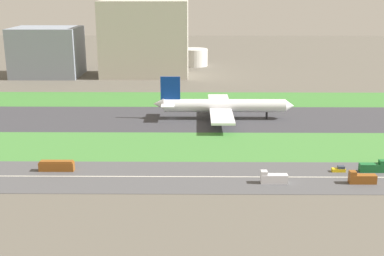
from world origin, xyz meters
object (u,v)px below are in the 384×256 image
Objects in this scene: bus_0 at (57,166)px; terminal_building at (47,52)px; truck_1 at (273,178)px; fuel_tank_centre at (194,57)px; fuel_tank_west at (153,55)px; truck_0 at (362,178)px; car_0 at (339,169)px; airliner at (221,106)px; hangar_building at (145,39)px; truck_2 at (373,167)px.

bus_0 is 190.67m from terminal_building.
fuel_tank_centre is at bearing -83.77° from truck_1.
fuel_tank_west is (67.96, 45.00, -8.50)m from terminal_building.
truck_0 reaches higher than car_0.
car_0 is (36.15, -68.00, -5.31)m from airliner.
hangar_building reaches higher than truck_0.
terminal_building is (-149.06, 182.00, 15.48)m from car_0.
airliner is 14.77× the size of car_0.
fuel_tank_centre is at bearing 104.91° from truck_2.
terminal_building is (-160.21, 182.00, 14.73)m from truck_2.
truck_1 is at bearing -80.73° from airliner.
truck_1 is at bearing -163.86° from truck_2.
bus_0 is 98.82m from truck_0.
car_0 is 0.21× the size of fuel_tank_centre.
fuel_tank_west is at bearing 112.12° from truck_2.
truck_2 is at bearing -55.18° from airliner.
truck_1 is 238.46m from fuel_tank_centre.
truck_0 is at bearing -180.00° from truck_1.
fuel_tank_centre reaches higher than car_0.
truck_1 reaches higher than car_0.
truck_2 is 1.91× the size of car_0.
truck_2 is 11.17m from car_0.
hangar_building is 48.21m from fuel_tank_west.
fuel_tank_centre is (31.82, 0.00, -1.39)m from fuel_tank_west.
truck_1 is at bearing -76.32° from fuel_tank_west.
fuel_tank_west is (13.02, 227.00, 6.08)m from bus_0.
airliner is 124.54m from hangar_building.
fuel_tank_centre is (-13.14, 159.00, 0.28)m from airliner.
terminal_building is (-125.64, 192.00, 14.73)m from truck_1.
terminal_building reaches higher than bus_0.
truck_2 is 1.00× the size of truck_1.
truck_1 is at bearing -56.80° from terminal_building.
terminal_building is at bearing 129.32° from car_0.
bus_0 is at bearing -130.45° from airliner.
truck_0 and truck_1 have the same top height.
truck_2 is 0.37× the size of fuel_tank_west.
airliner is at bearing -45.27° from terminal_building.
bus_0 is 0.51× the size of fuel_tank_west.
car_0 is at bearing -50.68° from terminal_building.
truck_0 is 251.96m from fuel_tank_west.
airliner is 79.16m from truck_1.
fuel_tank_west is at bearing 105.79° from airliner.
truck_0 is 243.00m from fuel_tank_centre.
truck_2 reaches higher than car_0.
bus_0 is (-57.98, -68.00, -4.41)m from airliner.
bus_0 is 1.38× the size of truck_0.
fuel_tank_west is (-85.29, 237.00, 6.23)m from truck_0.
truck_2 is 234.96m from fuel_tank_centre.
truck_0 is at bearing -62.66° from airliner.
car_0 is 0.10× the size of terminal_building.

